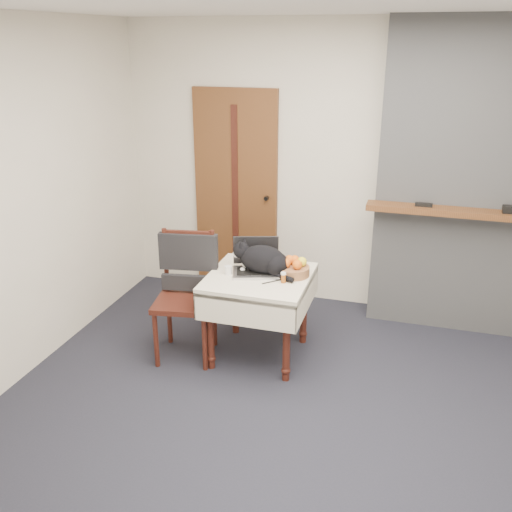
{
  "coord_description": "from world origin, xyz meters",
  "views": [
    {
      "loc": [
        0.53,
        -3.11,
        2.43
      ],
      "look_at": [
        -0.63,
        0.74,
        0.88
      ],
      "focal_mm": 40.0,
      "sensor_mm": 36.0,
      "label": 1
    }
  ],
  "objects": [
    {
      "name": "desk_clutter",
      "position": [
        -0.45,
        0.79,
        0.7
      ],
      "size": [
        0.14,
        0.09,
        0.01
      ],
      "primitive_type": "cube",
      "rotation": [
        0.0,
        0.0,
        0.51
      ],
      "color": "black",
      "rests_on": "side_table"
    },
    {
      "name": "fruit_basket",
      "position": [
        -0.37,
        0.88,
        0.76
      ],
      "size": [
        0.25,
        0.25,
        0.14
      ],
      "color": "#99643D",
      "rests_on": "side_table"
    },
    {
      "name": "side_table",
      "position": [
        -0.62,
        0.79,
        0.59
      ],
      "size": [
        0.78,
        0.78,
        0.7
      ],
      "color": "#3E1911",
      "rests_on": "ground"
    },
    {
      "name": "cat",
      "position": [
        -0.59,
        0.84,
        0.81
      ],
      "size": [
        0.53,
        0.26,
        0.26
      ],
      "rotation": [
        0.0,
        0.0,
        -0.06
      ],
      "color": "black",
      "rests_on": "side_table"
    },
    {
      "name": "room_shell",
      "position": [
        0.0,
        0.46,
        1.76
      ],
      "size": [
        4.52,
        4.01,
        2.61
      ],
      "color": "beige",
      "rests_on": "ground"
    },
    {
      "name": "door",
      "position": [
        -1.2,
        1.97,
        1.0
      ],
      "size": [
        0.82,
        0.1,
        2.0
      ],
      "color": "brown",
      "rests_on": "ground"
    },
    {
      "name": "chimney",
      "position": [
        0.9,
        1.85,
        1.3
      ],
      "size": [
        1.62,
        0.48,
        2.6
      ],
      "color": "gray",
      "rests_on": "ground"
    },
    {
      "name": "cream_jar",
      "position": [
        -0.86,
        0.75,
        0.73
      ],
      "size": [
        0.06,
        0.06,
        0.07
      ],
      "primitive_type": "cylinder",
      "color": "silver",
      "rests_on": "side_table"
    },
    {
      "name": "pill_bottle",
      "position": [
        -0.4,
        0.71,
        0.74
      ],
      "size": [
        0.04,
        0.04,
        0.08
      ],
      "color": "#974912",
      "rests_on": "side_table"
    },
    {
      "name": "ground",
      "position": [
        0.0,
        0.0,
        0.0
      ],
      "size": [
        4.5,
        4.5,
        0.0
      ],
      "primitive_type": "plane",
      "color": "black",
      "rests_on": "ground"
    },
    {
      "name": "laptop",
      "position": [
        -0.67,
        0.87,
        0.77
      ],
      "size": [
        0.43,
        0.4,
        0.27
      ],
      "rotation": [
        0.0,
        0.0,
        0.31
      ],
      "color": "#B7B7BC",
      "rests_on": "side_table"
    },
    {
      "name": "chair",
      "position": [
        -1.19,
        0.71,
        0.65
      ],
      "size": [
        0.52,
        0.52,
        1.02
      ],
      "rotation": [
        0.0,
        0.0,
        0.16
      ],
      "color": "#3E1911",
      "rests_on": "ground"
    }
  ]
}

